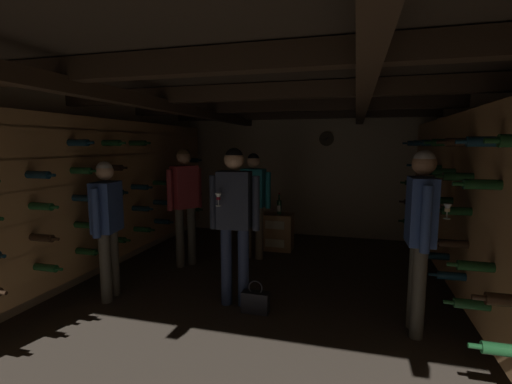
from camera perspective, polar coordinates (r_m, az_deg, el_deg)
The scene contains 10 objects.
ground_plane at distance 4.16m, azimuth 0.16°, elevation -17.10°, with size 8.40×8.40×0.00m, color #473D33.
room_shell at distance 4.06m, azimuth 1.17°, elevation 3.08°, with size 4.72×6.52×2.41m.
wine_crate_stack at distance 6.02m, azimuth 3.32°, elevation -6.26°, with size 0.52×0.35×0.60m.
display_bottle at distance 5.92m, azimuth 3.67°, elevation -2.21°, with size 0.08×0.08×0.35m.
person_host_center at distance 3.82m, azimuth -3.43°, elevation -3.06°, with size 0.54×0.35×1.70m.
person_guest_mid_right at distance 3.56m, azimuth 24.50°, elevation -4.68°, with size 0.33×0.54×1.68m.
person_guest_rear_center at distance 5.43m, azimuth -0.41°, elevation -0.63°, with size 0.54×0.33×1.60m.
person_guest_mid_left at distance 4.32m, azimuth -22.42°, elevation -3.81°, with size 0.37×0.53×1.55m.
person_guest_far_left at distance 5.20m, azimuth -11.16°, elevation -0.55°, with size 0.37×0.46×1.68m.
handbag at distance 3.91m, azimuth -0.09°, elevation -16.87°, with size 0.28×0.12×0.35m.
Camera 1 is at (0.99, -3.65, 1.73)m, focal length 25.39 mm.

